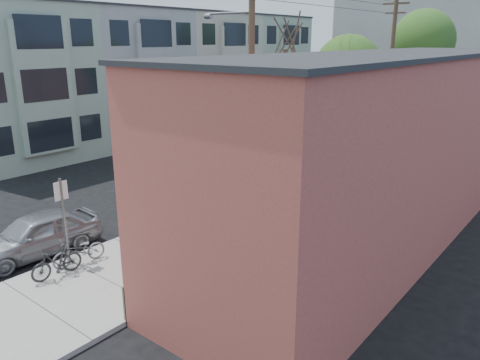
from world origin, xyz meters
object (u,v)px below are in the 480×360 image
Objects in this scene: tree_bare at (283,118)px; patio_chair_b at (172,270)px; patron_green at (180,242)px; car_3 at (316,142)px; parking_meter_near at (177,198)px; parked_bike_a at (57,262)px; sign_post at (63,213)px; tree_leafy_mid at (348,69)px; parked_bike_b at (79,251)px; bus at (362,107)px; cyclist at (167,226)px; car_2 at (250,166)px; patron_grey at (217,242)px; car_0 at (36,235)px; utility_pole_near at (250,78)px; car_1 at (184,187)px; parking_meter_far at (289,159)px; patio_chair_a at (216,246)px; car_4 at (350,130)px.

tree_bare reaches higher than patio_chair_b.
patron_green is 0.35× the size of car_3.
car_3 is (-2.00, 6.84, -2.60)m from tree_bare.
parked_bike_a is (0.73, -5.70, -0.35)m from parking_meter_near.
sign_post is 18.61m from tree_leafy_mid.
parked_bike_b is 30.91m from bus.
cyclist is 0.39× the size of car_2.
patron_grey is 0.86× the size of cyclist.
cyclist is at bearing 42.85° from car_0.
patio_chair_b is (3.79, -3.86, -0.39)m from parking_meter_near.
car_0 is at bearing -99.59° from tree_bare.
utility_pole_near reaches higher than patio_chair_b.
parked_bike_b is at bearing -78.01° from car_1.
parking_meter_far is at bearing -56.48° from cyclist.
sign_post is 4.89m from patron_grey.
patio_chair_a is 16.13m from car_3.
car_2 is at bearing 104.21° from parked_bike_a.
car_1 reaches higher than parked_bike_a.
sign_post is at bearing -90.96° from car_3.
sign_post is 5.02m from parking_meter_near.
parking_meter_near is at bearing -77.67° from bus.
tree_bare is 4.03× the size of parked_bike_a.
sign_post is at bearing -81.88° from car_1.
parking_meter_near is 3.06m from cyclist.
car_1 is at bearing -120.10° from utility_pole_near.
patio_chair_a is (3.10, -8.46, -2.78)m from tree_bare.
car_2 is (-4.82, 9.77, -0.45)m from patron_green.
cyclist reaches higher than patio_chair_b.
car_2 is at bearing 93.51° from car_0.
tree_leafy_mid is 18.12m from patio_chair_b.
tree_leafy_mid is 1.59× the size of car_2.
sign_post is at bearing -75.85° from patron_green.
tree_bare is 1.17× the size of car_3.
patio_chair_a is 0.08× the size of bus.
car_2 is (-5.40, 8.74, -0.24)m from patron_grey.
sign_post reaches higher than bus.
sign_post reaches higher than patio_chair_a.
tree_leafy_mid reaches higher than parked_bike_b.
parked_bike_a is at bearing 92.50° from cyclist.
cyclist is at bearing -80.99° from tree_bare.
bus reaches higher than patron_green.
patron_grey is at bearing 48.38° from parked_bike_b.
patron_grey reaches higher than car_4.
parking_meter_far is 10.71m from cyclist.
sign_post reaches higher than parked_bike_a.
car_3 is (-0.00, 11.69, 0.09)m from car_1.
cyclist is 1.09× the size of parked_bike_a.
sign_post is 11.74m from tree_bare.
parked_bike_a reaches higher than patio_chair_b.
bus is (-2.50, 30.90, 0.74)m from car_0.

